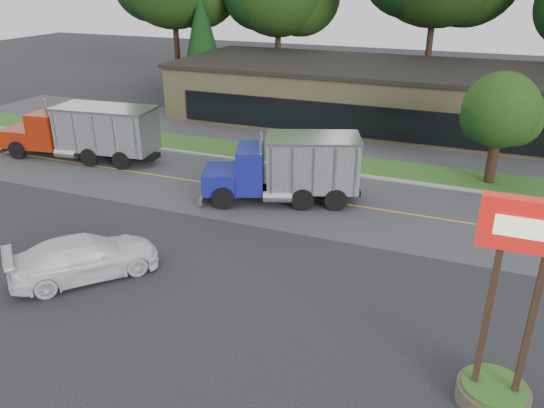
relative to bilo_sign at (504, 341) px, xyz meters
The scene contains 13 objects.
ground 10.98m from the bilo_sign, 166.61° to the left, with size 140.00×140.00×0.00m, color #38383E.
road 15.70m from the bilo_sign, 132.40° to the left, with size 60.00×8.00×0.02m, color #4B4B4F.
center_line 15.70m from the bilo_sign, 132.40° to the left, with size 60.00×0.12×0.01m, color gold.
curb 19.00m from the bilo_sign, 123.77° to the left, with size 60.00×0.30×0.12m, color #9E9E99.
grass_verge 20.51m from the bilo_sign, 120.96° to the left, with size 60.00×3.40×0.03m, color #356322.
far_parking 24.91m from the bilo_sign, 115.02° to the left, with size 60.00×7.00×0.02m, color #4B4B4F.
strip_mall 29.74m from the bilo_sign, 106.61° to the left, with size 32.00×12.00×4.00m, color #9C8A5F.
bilo_sign is the anchor object (origin of this frame).
evergreen_left 42.07m from the bilo_sign, 129.19° to the left, with size 4.28×4.28×9.74m.
tree_verge 17.65m from the bilo_sign, 91.42° to the left, with size 4.24×3.99×6.05m.
dump_truck_red 26.67m from the bilo_sign, 152.19° to the left, with size 10.43×3.65×3.36m.
dump_truck_blue 14.72m from the bilo_sign, 131.84° to the left, with size 8.08×4.98×3.36m.
rally_car 14.62m from the bilo_sign, behind, with size 2.22×5.46×1.58m, color white.
Camera 1 is at (9.11, -14.90, 10.65)m, focal length 35.00 mm.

